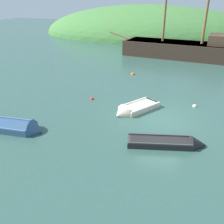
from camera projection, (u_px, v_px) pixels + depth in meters
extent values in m
plane|color=#33564C|center=(162.00, 119.00, 14.78)|extent=(120.00, 120.00, 0.00)
ellipsoid|color=#477F3D|center=(147.00, 36.00, 46.36)|extent=(41.06, 22.21, 10.83)
cube|color=#38281E|center=(182.00, 53.00, 29.62)|extent=(14.16, 5.23, 2.57)
cube|color=#997A51|center=(183.00, 43.00, 29.09)|extent=(13.58, 4.85, 0.10)
cylinder|color=olive|center=(120.00, 35.00, 32.07)|extent=(2.96, 0.43, 0.97)
cube|color=#4C3828|center=(220.00, 40.00, 27.34)|extent=(2.42, 3.07, 1.10)
cube|color=black|center=(159.00, 143.00, 12.21)|extent=(3.25, 1.78, 0.41)
cone|color=black|center=(199.00, 145.00, 12.07)|extent=(0.98, 1.08, 0.90)
cube|color=#3B3B3B|center=(129.00, 141.00, 12.29)|extent=(0.35, 0.86, 0.29)
cube|color=#3B3B3B|center=(171.00, 141.00, 12.11)|extent=(0.42, 0.89, 0.05)
cube|color=#3B3B3B|center=(148.00, 141.00, 12.19)|extent=(0.42, 0.89, 0.05)
cube|color=#3B3B3B|center=(160.00, 144.00, 11.71)|extent=(2.95, 0.92, 0.07)
cube|color=#3B3B3B|center=(159.00, 135.00, 12.50)|extent=(2.95, 0.92, 0.07)
cube|color=#335175|center=(12.00, 128.00, 13.62)|extent=(2.57, 1.55, 0.45)
cone|color=#335175|center=(37.00, 131.00, 13.29)|extent=(0.77, 1.27, 1.20)
cube|color=#4F75A1|center=(19.00, 126.00, 13.46)|extent=(0.32, 1.18, 0.05)
cube|color=#4F75A1|center=(5.00, 124.00, 13.64)|extent=(0.32, 1.18, 0.05)
cube|color=#4F75A1|center=(5.00, 129.00, 12.99)|extent=(2.38, 0.37, 0.07)
cube|color=#4F75A1|center=(18.00, 119.00, 14.03)|extent=(2.38, 0.37, 0.07)
cube|color=beige|center=(139.00, 108.00, 16.10)|extent=(2.39, 2.88, 0.42)
cone|color=beige|center=(120.00, 115.00, 15.16)|extent=(1.35, 1.16, 1.18)
cube|color=white|center=(152.00, 102.00, 16.79)|extent=(1.03, 0.67, 0.29)
cube|color=white|center=(134.00, 108.00, 15.77)|extent=(1.08, 0.73, 0.05)
cube|color=white|center=(144.00, 104.00, 16.30)|extent=(1.08, 0.73, 0.05)
cube|color=white|center=(133.00, 102.00, 16.40)|extent=(1.35, 2.25, 0.07)
cube|color=white|center=(146.00, 107.00, 15.59)|extent=(1.35, 2.25, 0.07)
sphere|color=white|center=(195.00, 106.00, 16.53)|extent=(0.29, 0.29, 0.29)
sphere|color=orange|center=(133.00, 74.00, 23.29)|extent=(0.36, 0.36, 0.36)
sphere|color=red|center=(92.00, 99.00, 17.67)|extent=(0.29, 0.29, 0.29)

